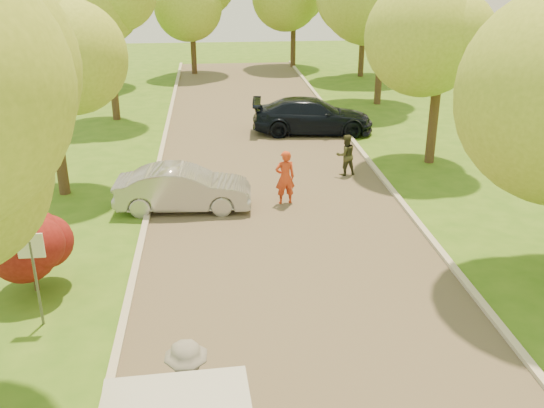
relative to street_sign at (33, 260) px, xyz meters
name	(u,v)px	position (x,y,z in m)	size (l,w,h in m)	color
road	(285,234)	(5.80, 4.00, -1.56)	(8.00, 60.00, 0.01)	#4C4438
curb_left	(142,239)	(1.75, 4.00, -1.50)	(0.18, 60.00, 0.12)	#B2AD9E
curb_right	(421,227)	(9.85, 4.00, -1.50)	(0.18, 60.00, 0.12)	#B2AD9E
street_sign	(33,260)	(0.00, 0.00, 0.00)	(0.55, 0.06, 2.17)	#59595E
red_shrub	(31,249)	(-0.50, 1.50, -0.47)	(1.70, 1.70, 1.95)	#382619
tree_l_midb	(52,55)	(-1.01, 8.00, 3.02)	(4.30, 4.20, 6.62)	#382619
tree_l_far	(110,2)	(-0.59, 18.00, 3.90)	(4.92, 4.80, 7.79)	#382619
tree_r_midb	(448,33)	(12.40, 10.00, 3.32)	(4.51, 4.40, 7.01)	#382619
silver_sedan	(183,189)	(2.87, 6.21, -0.87)	(1.48, 4.23, 1.40)	#9D9DA2
dark_sedan	(313,116)	(8.35, 14.63, -0.78)	(2.19, 5.38, 1.56)	black
skateboarder	(188,393)	(3.30, -3.88, -0.51)	(1.21, 0.69, 1.87)	slate
person_striped	(285,178)	(6.09, 6.35, -0.67)	(0.65, 0.43, 1.78)	#B8381B
person_olive	(346,155)	(8.62, 8.88, -0.80)	(0.74, 0.58, 1.53)	#353821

